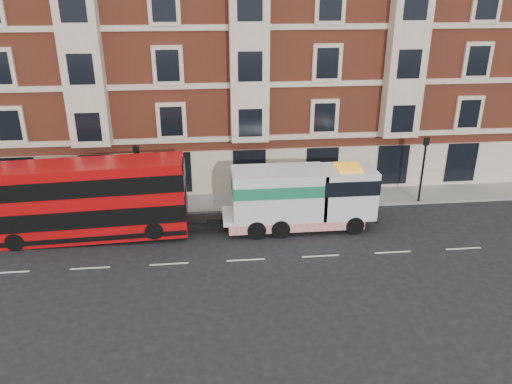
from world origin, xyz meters
The scene contains 8 objects.
ground centered at (0.00, 0.00, 0.00)m, with size 120.00×120.00×0.00m, color black.
sidewalk centered at (0.00, 7.50, 0.07)m, with size 90.00×3.00×0.15m, color slate.
victorian_terrace centered at (0.50, 15.00, 10.07)m, with size 45.00×12.00×20.40m.
lamp_post_west centered at (-6.00, 6.20, 2.68)m, with size 0.35×0.15×4.35m.
lamp_post_east centered at (12.00, 6.20, 2.68)m, with size 0.35×0.15×4.35m.
double_decker_bus centered at (-8.63, 3.48, 2.37)m, with size 11.05×2.54×4.47m.
tow_truck centered at (3.43, 3.48, 1.96)m, with size 8.85×2.61×3.69m.
pedestrian centered at (-6.22, 7.20, 0.92)m, with size 0.56×0.37×1.53m, color black.
Camera 1 is at (-1.80, -22.77, 13.42)m, focal length 35.00 mm.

